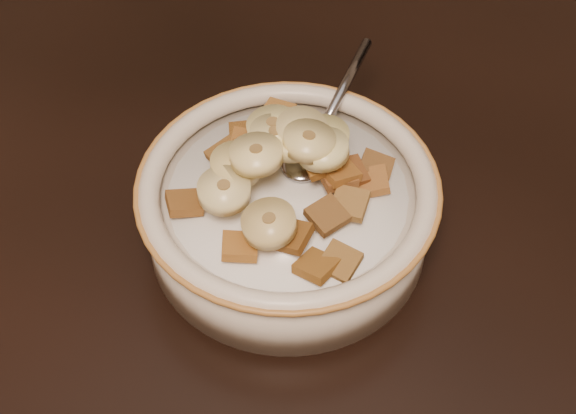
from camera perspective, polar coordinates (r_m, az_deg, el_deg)
The scene contains 37 objects.
chair at distance 1.18m, azimuth 18.64°, elevation 11.22°, with size 0.42×0.42×0.94m, color black.
cereal_bowl at distance 0.51m, azimuth 0.00°, elevation -0.63°, with size 0.18×0.18×0.04m, color beige.
milk at distance 0.49m, azimuth 0.00°, elevation 0.95°, with size 0.15×0.15×0.00m, color white.
spoon at distance 0.50m, azimuth 1.36°, elevation 3.49°, with size 0.03×0.04×0.01m, color gray.
cereal_square_0 at distance 0.52m, azimuth 1.92°, elevation 5.36°, with size 0.02×0.02×0.01m, color brown.
cereal_square_1 at distance 0.50m, azimuth -2.97°, elevation 4.48°, with size 0.02×0.02×0.01m, color brown.
cereal_square_2 at distance 0.51m, azimuth -3.06°, elevation 5.16°, with size 0.02×0.02×0.01m, color brown.
cereal_square_3 at distance 0.50m, azimuth 6.29°, elevation 2.90°, with size 0.02×0.02×0.01m, color brown.
cereal_square_4 at distance 0.48m, azimuth 2.37°, elevation 3.25°, with size 0.02×0.02×0.01m, color brown.
cereal_square_5 at distance 0.48m, azimuth 3.57°, elevation 2.18°, with size 0.02×0.02×0.01m, color #965420.
cereal_square_6 at distance 0.46m, azimuth 2.81°, elevation -0.60°, with size 0.02×0.02×0.01m, color brown.
cereal_square_7 at distance 0.45m, azimuth 2.03°, elevation -4.21°, with size 0.02×0.02×0.01m, color brown.
cereal_square_8 at distance 0.53m, azimuth -0.80°, elevation 6.63°, with size 0.02×0.02×0.01m, color brown.
cereal_square_9 at distance 0.50m, azimuth -4.43°, elevation 3.76°, with size 0.02×0.02×0.01m, color brown.
cereal_square_10 at distance 0.48m, azimuth -7.40°, elevation 0.29°, with size 0.02×0.02×0.01m, color brown.
cereal_square_11 at distance 0.49m, azimuth 5.98°, elevation 1.81°, with size 0.02×0.02×0.01m, color #975F2B.
cereal_square_12 at distance 0.48m, azimuth 3.65°, elevation 2.56°, with size 0.02×0.02×0.01m, color brown.
cereal_square_13 at distance 0.50m, azimuth 2.70°, elevation 4.34°, with size 0.02×0.02×0.01m, color olive.
cereal_square_14 at distance 0.45m, azimuth 3.70°, elevation -3.91°, with size 0.02×0.02×0.01m, color brown.
cereal_square_15 at distance 0.49m, azimuth 4.34°, elevation 2.46°, with size 0.02×0.02×0.01m, color brown.
cereal_square_16 at distance 0.45m, azimuth 0.23°, elevation -2.08°, with size 0.02×0.02×0.01m, color brown.
cereal_square_17 at distance 0.52m, azimuth 1.00°, elevation 5.63°, with size 0.02×0.02×0.01m, color brown.
cereal_square_18 at distance 0.46m, azimuth -3.46°, elevation -2.82°, with size 0.02×0.02×0.01m, color #98632A.
cereal_square_19 at distance 0.52m, azimuth 1.39°, elevation 5.74°, with size 0.02×0.02×0.01m, color brown.
cereal_square_20 at distance 0.47m, azimuth 4.41°, elevation 0.25°, with size 0.02×0.02×0.01m, color olive.
banana_slice_0 at distance 0.48m, azimuth 0.25°, elevation 4.66°, with size 0.03×0.03×0.01m, color #D8C687.
banana_slice_1 at distance 0.47m, azimuth 2.49°, elevation 4.12°, with size 0.03×0.03×0.01m, color #F5E790.
banana_slice_2 at distance 0.46m, azimuth -2.27°, elevation 3.74°, with size 0.03×0.03×0.01m, color #FFDD93.
banana_slice_3 at distance 0.49m, azimuth -0.21°, elevation 5.49°, with size 0.03×0.03×0.01m, color #F1E798.
banana_slice_4 at distance 0.46m, azimuth -4.56°, elevation 1.18°, with size 0.03×0.03×0.01m, color #EDD38C.
banana_slice_5 at distance 0.48m, azimuth 0.96°, elevation 5.47°, with size 0.03×0.03×0.01m, color #FFF19B.
banana_slice_6 at distance 0.47m, azimuth -3.69°, elevation 3.01°, with size 0.03×0.03×0.01m, color #DED27B.
banana_slice_7 at distance 0.48m, azimuth -0.93°, elevation 5.03°, with size 0.03×0.03×0.01m, color #D5CC7B.
banana_slice_8 at distance 0.48m, azimuth -1.11°, elevation 5.67°, with size 0.03×0.03×0.01m, color #FDE883.
banana_slice_9 at distance 0.49m, azimuth 2.57°, elevation 5.04°, with size 0.03×0.03×0.01m, color #F2E997.
banana_slice_10 at distance 0.45m, azimuth -1.36°, elevation -1.19°, with size 0.03×0.03×0.01m, color #E2C078.
banana_slice_11 at distance 0.47m, azimuth 1.49°, elevation 4.70°, with size 0.03×0.03×0.01m, color #E2C482.
Camera 1 is at (-0.00, -0.19, 1.16)m, focal length 50.00 mm.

